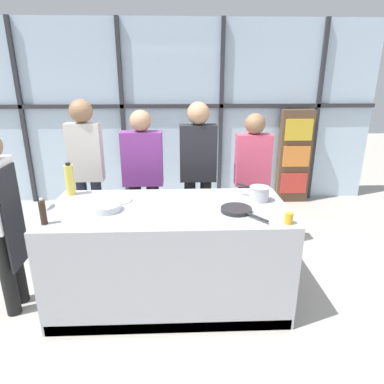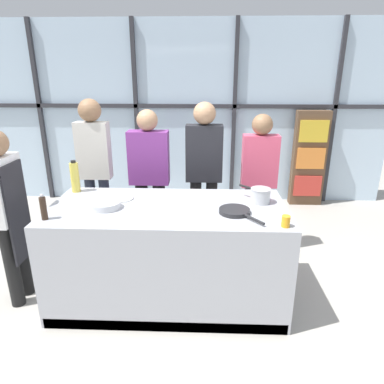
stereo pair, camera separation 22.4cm
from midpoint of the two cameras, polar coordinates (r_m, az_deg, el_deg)
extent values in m
plane|color=#ADA89E|center=(3.44, -5.52, -17.08)|extent=(18.00, 18.00, 0.00)
cube|color=silver|center=(5.54, -4.51, 12.69)|extent=(6.40, 0.04, 2.80)
cube|color=#2D2D33|center=(5.47, -4.57, 14.08)|extent=(6.40, 0.06, 0.06)
cube|color=#2D2D33|center=(6.03, -27.43, 11.18)|extent=(0.06, 0.06, 2.80)
cube|color=#2D2D33|center=(5.57, -12.64, 12.33)|extent=(0.06, 0.06, 2.80)
cube|color=#2D2D33|center=(5.51, 3.67, 12.67)|extent=(0.06, 0.06, 2.80)
cube|color=#2D2D33|center=(5.87, 19.11, 12.09)|extent=(0.06, 0.06, 2.80)
cube|color=brown|center=(5.74, 15.61, 5.66)|extent=(0.50, 0.16, 1.50)
cube|color=red|center=(5.77, 15.51, 1.39)|extent=(0.42, 0.03, 0.33)
cube|color=orange|center=(5.65, 15.92, 5.72)|extent=(0.42, 0.03, 0.33)
cube|color=gold|center=(5.57, 16.31, 9.90)|extent=(0.42, 0.03, 0.33)
cube|color=#A8AAB2|center=(3.19, -5.79, -10.32)|extent=(2.07, 0.96, 0.93)
cube|color=black|center=(3.02, 7.22, -2.43)|extent=(0.52, 0.52, 0.01)
cube|color=black|center=(3.04, -6.03, -21.53)|extent=(2.03, 0.03, 0.10)
cylinder|color=#38383D|center=(2.89, 5.16, -3.36)|extent=(0.13, 0.13, 0.01)
cylinder|color=#38383D|center=(2.93, 10.02, -3.25)|extent=(0.13, 0.13, 0.01)
cylinder|color=#38383D|center=(3.12, 4.59, -1.59)|extent=(0.13, 0.13, 0.01)
cylinder|color=#38383D|center=(3.15, 9.10, -1.51)|extent=(0.13, 0.13, 0.01)
cylinder|color=black|center=(3.59, -28.93, -10.39)|extent=(0.12, 0.12, 0.80)
cylinder|color=black|center=(3.46, -30.15, -11.74)|extent=(0.12, 0.12, 0.80)
cube|color=black|center=(3.29, -29.41, -3.86)|extent=(0.02, 0.32, 0.88)
cylinder|color=#232838|center=(4.19, -16.74, -3.88)|extent=(0.12, 0.12, 0.89)
cylinder|color=#232838|center=(4.23, -18.90, -3.87)|extent=(0.12, 0.12, 0.89)
cube|color=beige|center=(3.99, -18.94, 6.26)|extent=(0.37, 0.16, 0.64)
sphere|color=#8C6647|center=(3.92, -19.66, 12.57)|extent=(0.25, 0.25, 0.25)
cylinder|color=black|center=(4.09, -7.96, -4.23)|extent=(0.14, 0.14, 0.83)
cylinder|color=black|center=(4.11, -10.77, -4.24)|extent=(0.14, 0.14, 0.83)
cube|color=#7A3384|center=(3.87, -9.94, 5.51)|extent=(0.45, 0.20, 0.60)
sphere|color=tan|center=(3.80, -10.31, 11.60)|extent=(0.23, 0.23, 0.23)
cylinder|color=black|center=(4.06, 0.67, -3.87)|extent=(0.13, 0.13, 0.87)
cylinder|color=black|center=(4.06, -1.92, -3.91)|extent=(0.13, 0.13, 0.87)
cube|color=#232328|center=(3.83, -0.67, 6.48)|extent=(0.41, 0.18, 0.63)
sphere|color=tan|center=(3.75, -0.69, 12.99)|extent=(0.24, 0.24, 0.24)
cylinder|color=#232838|center=(4.15, 9.25, -4.08)|extent=(0.13, 0.13, 0.81)
cylinder|color=#232838|center=(4.12, 6.83, -4.14)|extent=(0.13, 0.13, 0.81)
cube|color=#DB4C6B|center=(3.91, 8.52, 5.29)|extent=(0.39, 0.18, 0.58)
sphere|color=#8C6647|center=(3.83, 8.82, 11.17)|extent=(0.23, 0.23, 0.23)
cylinder|color=#232326|center=(2.88, 5.17, -2.97)|extent=(0.26, 0.26, 0.03)
cylinder|color=#B26B2D|center=(2.87, 5.18, -2.72)|extent=(0.20, 0.20, 0.01)
cylinder|color=#232326|center=(2.73, 8.59, -4.23)|extent=(0.14, 0.18, 0.02)
cylinder|color=silver|center=(3.13, 9.17, -0.32)|extent=(0.17, 0.17, 0.13)
cylinder|color=silver|center=(3.11, 9.23, 0.76)|extent=(0.18, 0.18, 0.01)
cylinder|color=black|center=(3.20, 6.77, 1.05)|extent=(0.12, 0.12, 0.02)
cylinder|color=white|center=(3.20, -14.04, -1.35)|extent=(0.23, 0.23, 0.01)
cylinder|color=silver|center=(3.00, -16.27, -2.53)|extent=(0.25, 0.25, 0.06)
cylinder|color=#4C4C51|center=(2.99, -16.31, -2.12)|extent=(0.21, 0.21, 0.01)
cylinder|color=#E0CC4C|center=(3.46, -21.47, 1.83)|extent=(0.08, 0.08, 0.29)
cylinder|color=black|center=(3.42, -21.79, 4.33)|extent=(0.05, 0.05, 0.02)
cylinder|color=#332319|center=(2.89, -25.65, -3.19)|extent=(0.05, 0.05, 0.19)
sphere|color=#B2B2B7|center=(2.85, -25.97, -1.18)|extent=(0.03, 0.03, 0.03)
cylinder|color=orange|center=(2.71, 13.57, -4.31)|extent=(0.07, 0.07, 0.09)
camera|label=1|loc=(0.11, -92.11, -0.74)|focal=32.00mm
camera|label=2|loc=(0.11, 87.89, 0.74)|focal=32.00mm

